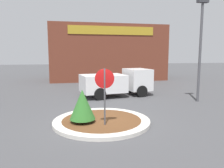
# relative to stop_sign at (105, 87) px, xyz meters

# --- Properties ---
(ground_plane) EXTENTS (120.00, 120.00, 0.00)m
(ground_plane) POSITION_rel_stop_sign_xyz_m (-0.01, 0.74, -1.76)
(ground_plane) COLOR #474749
(traffic_island) EXTENTS (4.33, 4.33, 0.16)m
(traffic_island) POSITION_rel_stop_sign_xyz_m (-0.01, 0.74, -1.68)
(traffic_island) COLOR beige
(traffic_island) RESTS_ON ground_plane
(stop_sign) EXTENTS (0.80, 0.07, 2.51)m
(stop_sign) POSITION_rel_stop_sign_xyz_m (0.00, 0.00, 0.00)
(stop_sign) COLOR #4C4C51
(stop_sign) RESTS_ON ground_plane
(island_shrub) EXTENTS (1.10, 1.10, 1.42)m
(island_shrub) POSITION_rel_stop_sign_xyz_m (-0.87, 0.55, -0.83)
(island_shrub) COLOR brown
(island_shrub) RESTS_ON traffic_island
(utility_truck) EXTENTS (5.36, 2.91, 1.96)m
(utility_truck) POSITION_rel_stop_sign_xyz_m (2.14, 6.90, -0.73)
(utility_truck) COLOR white
(utility_truck) RESTS_ON ground_plane
(storefront_building) EXTENTS (13.47, 6.07, 6.44)m
(storefront_building) POSITION_rel_stop_sign_xyz_m (3.48, 18.02, 1.46)
(storefront_building) COLOR brown
(storefront_building) RESTS_ON ground_plane
(light_pole) EXTENTS (0.70, 0.30, 6.43)m
(light_pole) POSITION_rel_stop_sign_xyz_m (6.86, 3.90, 2.01)
(light_pole) COLOR #4C4C51
(light_pole) RESTS_ON ground_plane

